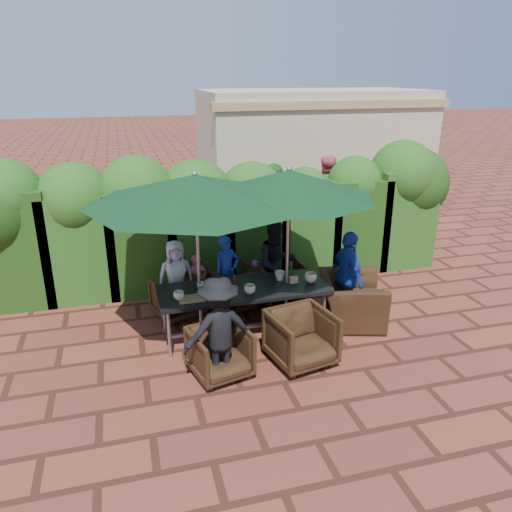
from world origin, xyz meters
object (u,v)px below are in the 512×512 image
object	(u,v)px
chair_near_left	(220,350)
chair_near_right	(302,335)
chair_far_left	(177,295)
umbrella_right	(289,184)
chair_end_right	(352,293)
umbrella_left	(195,189)
chair_far_right	(283,282)
dining_table	(243,293)
chair_far_mid	(236,286)

from	to	relation	value
chair_near_left	chair_near_right	distance (m)	1.10
chair_far_left	umbrella_right	bearing A→B (deg)	130.53
umbrella_right	chair_end_right	size ratio (longest dim) A/B	2.27
chair_far_left	chair_near_right	xyz separation A→B (m)	(1.41, -1.81, 0.05)
umbrella_left	chair_far_right	size ratio (longest dim) A/B	3.80
chair_near_left	chair_far_left	bearing A→B (deg)	85.90
umbrella_right	chair_near_right	bearing A→B (deg)	-96.32
umbrella_left	chair_far_right	distance (m)	2.51
umbrella_left	chair_near_left	distance (m)	2.09
chair_near_left	chair_near_right	xyz separation A→B (m)	(1.10, 0.01, 0.04)
dining_table	chair_far_left	bearing A→B (deg)	134.38
umbrella_right	chair_far_right	size ratio (longest dim) A/B	3.22
umbrella_left	chair_far_mid	size ratio (longest dim) A/B	3.94
umbrella_left	chair_near_right	size ratio (longest dim) A/B	3.64
chair_far_left	chair_near_left	world-z (taller)	chair_near_left
chair_far_mid	chair_end_right	bearing A→B (deg)	131.95
dining_table	chair_near_right	xyz separation A→B (m)	(0.55, -0.93, -0.28)
chair_near_right	chair_end_right	bearing A→B (deg)	26.88
chair_far_left	chair_far_right	distance (m)	1.74
dining_table	chair_near_right	distance (m)	1.12
dining_table	chair_far_left	xyz separation A→B (m)	(-0.86, 0.88, -0.32)
umbrella_right	chair_near_left	xyz separation A→B (m)	(-1.20, -0.95, -1.86)
chair_far_left	chair_end_right	distance (m)	2.72
chair_far_right	chair_near_left	xyz separation A→B (m)	(-1.42, -1.78, -0.03)
dining_table	chair_far_right	size ratio (longest dim) A/B	3.18
chair_far_left	chair_near_right	size ratio (longest dim) A/B	0.88
dining_table	chair_far_right	bearing A→B (deg)	43.69
umbrella_right	chair_far_left	bearing A→B (deg)	150.27
chair_far_left	dining_table	bearing A→B (deg)	114.64
umbrella_left	chair_near_right	world-z (taller)	umbrella_left
umbrella_left	chair_near_left	size ratio (longest dim) A/B	4.09
umbrella_right	chair_near_left	bearing A→B (deg)	-141.64
umbrella_right	chair_far_right	xyz separation A→B (m)	(0.22, 0.83, -1.83)
chair_near_right	chair_far_left	bearing A→B (deg)	116.54
chair_near_right	chair_end_right	world-z (taller)	chair_end_right
chair_near_right	dining_table	bearing A→B (deg)	109.31
dining_table	chair_far_left	size ratio (longest dim) A/B	3.44
dining_table	umbrella_right	xyz separation A→B (m)	(0.66, 0.01, 1.54)
umbrella_left	umbrella_right	xyz separation A→B (m)	(1.28, -0.01, -0.00)
dining_table	chair_far_right	xyz separation A→B (m)	(0.88, 0.84, -0.29)
umbrella_left	chair_far_mid	world-z (taller)	umbrella_left
chair_far_right	chair_end_right	world-z (taller)	chair_end_right
umbrella_right	umbrella_left	bearing A→B (deg)	179.51
chair_far_mid	chair_near_right	xyz separation A→B (m)	(0.45, -1.87, 0.03)
chair_far_mid	dining_table	bearing A→B (deg)	66.63
chair_far_mid	chair_far_right	distance (m)	0.78
chair_far_mid	chair_far_left	bearing A→B (deg)	-13.37
umbrella_left	chair_near_right	xyz separation A→B (m)	(1.18, -0.95, -1.82)
dining_table	chair_far_right	distance (m)	1.25
chair_near_left	chair_end_right	bearing A→B (deg)	8.24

